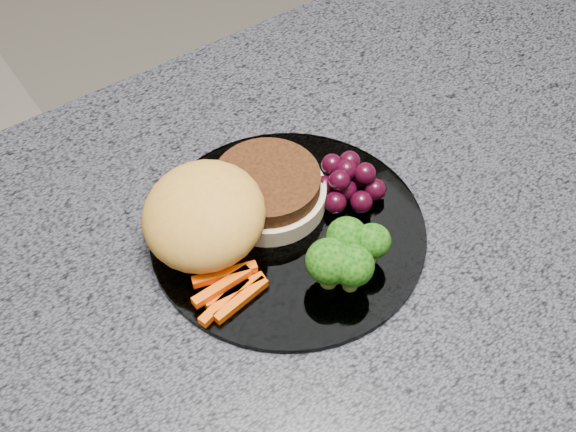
# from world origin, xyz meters

# --- Properties ---
(island_cabinet) EXTENTS (1.20, 0.60, 0.86)m
(island_cabinet) POSITION_xyz_m (0.00, 0.00, 0.43)
(island_cabinet) COLOR #4F2F1B
(island_cabinet) RESTS_ON ground
(countertop) EXTENTS (1.20, 0.60, 0.04)m
(countertop) POSITION_xyz_m (0.00, 0.00, 0.88)
(countertop) COLOR #43444C
(countertop) RESTS_ON island_cabinet
(plate) EXTENTS (0.26, 0.26, 0.01)m
(plate) POSITION_xyz_m (-0.10, 0.01, 0.90)
(plate) COLOR white
(plate) RESTS_ON countertop
(burger) EXTENTS (0.22, 0.16, 0.06)m
(burger) POSITION_xyz_m (-0.14, 0.05, 0.93)
(burger) COLOR beige
(burger) RESTS_ON plate
(carrot_sticks) EXTENTS (0.07, 0.05, 0.02)m
(carrot_sticks) POSITION_xyz_m (-0.18, -0.02, 0.91)
(carrot_sticks) COLOR #E54D03
(carrot_sticks) RESTS_ON plate
(broccoli) EXTENTS (0.08, 0.07, 0.05)m
(broccoli) POSITION_xyz_m (-0.08, -0.06, 0.94)
(broccoli) COLOR olive
(broccoli) RESTS_ON plate
(grape_bunch) EXTENTS (0.06, 0.07, 0.04)m
(grape_bunch) POSITION_xyz_m (-0.02, 0.02, 0.92)
(grape_bunch) COLOR black
(grape_bunch) RESTS_ON plate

